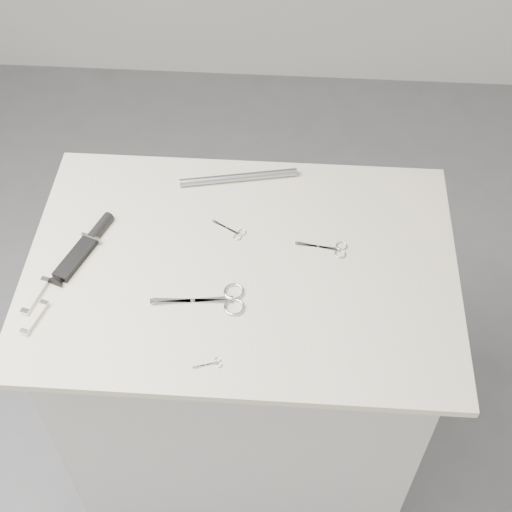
# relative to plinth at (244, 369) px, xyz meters

# --- Properties ---
(ground) EXTENTS (4.00, 4.00, 0.01)m
(ground) POSITION_rel_plinth_xyz_m (0.00, 0.00, -0.46)
(ground) COLOR slate
(ground) RESTS_ON ground
(plinth) EXTENTS (0.90, 0.60, 0.90)m
(plinth) POSITION_rel_plinth_xyz_m (0.00, 0.00, 0.00)
(plinth) COLOR silver
(plinth) RESTS_ON ground
(display_board) EXTENTS (1.00, 0.70, 0.02)m
(display_board) POSITION_rel_plinth_xyz_m (0.00, 0.00, 0.46)
(display_board) COLOR beige
(display_board) RESTS_ON plinth
(large_shears) EXTENTS (0.21, 0.09, 0.01)m
(large_shears) POSITION_rel_plinth_xyz_m (-0.04, -0.11, 0.47)
(large_shears) COLOR silver
(large_shears) RESTS_ON display_board
(embroidery_scissors_a) EXTENTS (0.12, 0.05, 0.00)m
(embroidery_scissors_a) POSITION_rel_plinth_xyz_m (0.21, 0.06, 0.47)
(embroidery_scissors_a) COLOR silver
(embroidery_scissors_a) RESTS_ON display_board
(embroidery_scissors_b) EXTENTS (0.09, 0.06, 0.00)m
(embroidery_scissors_b) POSITION_rel_plinth_xyz_m (-0.03, 0.10, 0.47)
(embroidery_scissors_b) COLOR silver
(embroidery_scissors_b) RESTS_ON display_board
(tiny_scissors) EXTENTS (0.06, 0.03, 0.00)m
(tiny_scissors) POSITION_rel_plinth_xyz_m (-0.04, -0.27, 0.47)
(tiny_scissors) COLOR silver
(tiny_scissors) RESTS_ON display_board
(sheathed_knife) EXTENTS (0.11, 0.21, 0.03)m
(sheathed_knife) POSITION_rel_plinth_xyz_m (-0.37, 0.03, 0.48)
(sheathed_knife) COLOR black
(sheathed_knife) RESTS_ON display_board
(pocket_knife_a) EXTENTS (0.05, 0.11, 0.01)m
(pocket_knife_a) POSITION_rel_plinth_xyz_m (-0.45, -0.13, 0.48)
(pocket_knife_a) COLOR beige
(pocket_knife_a) RESTS_ON display_board
(pocket_knife_b) EXTENTS (0.05, 0.09, 0.01)m
(pocket_knife_b) POSITION_rel_plinth_xyz_m (-0.44, -0.19, 0.48)
(pocket_knife_b) COLOR beige
(pocket_knife_b) RESTS_ON display_board
(metal_rail) EXTENTS (0.30, 0.08, 0.02)m
(metal_rail) POSITION_rel_plinth_xyz_m (-0.03, 0.28, 0.48)
(metal_rail) COLOR gray
(metal_rail) RESTS_ON display_board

